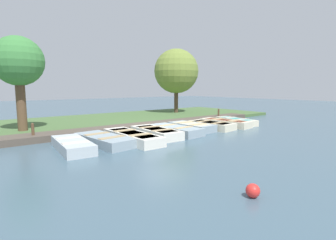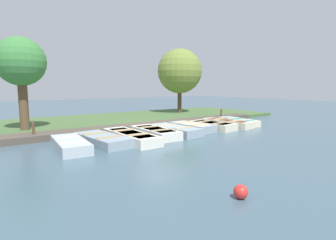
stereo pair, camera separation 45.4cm
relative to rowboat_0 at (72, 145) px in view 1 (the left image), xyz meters
name	(u,v)px [view 1 (the left image)]	position (x,y,z in m)	size (l,w,h in m)	color
ground_plane	(160,131)	(-1.38, 5.17, -0.20)	(80.00, 80.00, 0.00)	#425B6B
shore_bank	(117,120)	(-6.38, 5.17, -0.10)	(8.00, 24.00, 0.21)	#476638
dock_walkway	(147,126)	(-2.66, 5.17, -0.06)	(1.28, 17.08, 0.29)	#51473D
rowboat_0	(72,145)	(0.00, 0.00, 0.00)	(2.93, 1.28, 0.41)	#B2BCC1
rowboat_1	(104,140)	(-0.15, 1.35, -0.01)	(3.12, 1.52, 0.40)	#8C9EA8
rowboat_2	(132,137)	(0.05, 2.57, 0.01)	(3.56, 1.08, 0.42)	silver
rowboat_3	(156,132)	(-0.18, 4.00, 0.01)	(3.01, 1.26, 0.43)	silver
rowboat_4	(175,130)	(-0.22, 5.25, 0.00)	(3.04, 1.37, 0.41)	#8C9EA8
rowboat_5	(191,127)	(-0.50, 6.63, 0.00)	(2.68, 1.30, 0.41)	#8C9EA8
rowboat_6	(211,125)	(-0.22, 7.90, 0.00)	(2.77, 1.51, 0.41)	beige
rowboat_7	(225,123)	(-0.34, 9.30, 0.00)	(3.19, 1.39, 0.41)	beige
rowboat_8	(236,121)	(-0.48, 10.53, -0.01)	(2.97, 1.37, 0.39)	beige
mooring_post_near	(33,132)	(-2.56, -0.82, 0.22)	(0.12, 0.12, 0.83)	brown
mooring_post_far	(219,114)	(-2.56, 11.27, 0.22)	(0.12, 0.12, 0.83)	brown
buoy	(253,191)	(6.71, 1.60, -0.05)	(0.31, 0.31, 0.31)	red
park_tree_far_left	(18,63)	(-4.78, -0.84, 3.32)	(2.38, 2.38, 4.80)	brown
park_tree_left	(176,71)	(-7.15, 11.16, 3.45)	(3.69, 3.69, 5.51)	#4C3828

